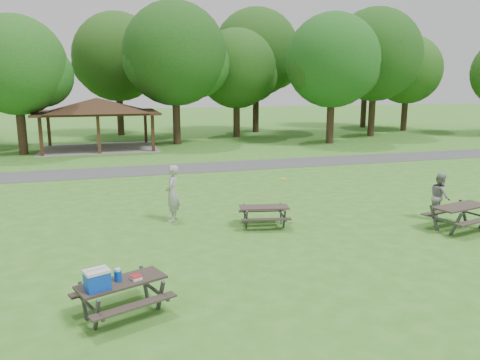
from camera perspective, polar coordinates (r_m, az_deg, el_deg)
The scene contains 18 objects.
ground at distance 13.75m, azimuth 0.79°, elevation -8.85°, with size 160.00×160.00×0.00m, color #377722.
asphalt_path at distance 27.00m, azimuth -8.14°, elevation 1.36°, with size 120.00×3.20×0.02m, color #434346.
pavilion at distance 36.32m, azimuth -17.02°, elevation 8.47°, with size 8.60×7.01×3.76m.
tree_row_d at distance 35.18m, azimuth -25.51°, elevation 12.19°, with size 6.93×6.60×9.27m.
tree_row_e at distance 37.83m, azimuth -7.80°, elevation 14.63°, with size 8.40×8.00×11.02m.
tree_row_f at distance 42.53m, azimuth -0.32°, elevation 13.14°, with size 7.35×7.00×9.55m.
tree_row_g at distance 38.75m, azimuth 11.31°, elevation 13.77°, with size 7.77×7.40×10.25m.
tree_row_h at distance 44.81m, azimuth 16.22°, elevation 14.13°, with size 8.61×8.20×11.37m.
tree_row_i at distance 51.03m, azimuth 19.78°, elevation 12.32°, with size 7.14×6.80×9.52m.
tree_deep_b at distance 45.39m, azimuth -14.58°, elevation 14.01°, with size 8.40×8.00×11.13m.
tree_deep_c at distance 46.84m, azimuth 2.10°, elevation 14.97°, with size 8.82×8.40×11.90m.
tree_deep_d at distance 53.71m, azimuth 15.20°, elevation 13.73°, with size 8.40×8.00×11.27m.
picnic_table_near at distance 10.27m, azimuth -15.09°, elevation -12.30°, with size 2.22×2.01×1.27m.
picnic_table_middle at distance 16.05m, azimuth 2.96°, elevation -3.82°, with size 1.90×1.64×0.72m.
picnic_table_far at distance 17.29m, azimuth 25.29°, elevation -3.49°, with size 2.26×1.97×0.86m.
frisbee_in_flight at distance 16.56m, azimuth 5.32°, elevation 0.17°, with size 0.28×0.28×0.02m.
frisbee_thrower at distance 16.69m, azimuth -8.25°, elevation -1.62°, with size 0.74×0.48×2.02m, color #9F9FA2.
frisbee_catcher at distance 18.23m, azimuth 23.19°, elevation -1.86°, with size 0.82×0.64×1.69m, color gray.
Camera 1 is at (-3.86, -12.28, 4.85)m, focal length 35.00 mm.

